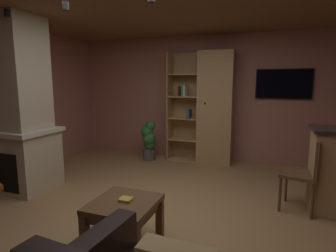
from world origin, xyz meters
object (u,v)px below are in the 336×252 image
Objects in this scene: stone_fireplace at (17,114)px; wall_mounted_tv at (283,84)px; table_book_0 at (126,200)px; dining_chair at (307,170)px; bookshelf_cabinet at (211,109)px; coffee_table at (124,211)px; potted_floor_plant at (149,140)px.

stone_fireplace is 2.59× the size of wall_mounted_tv.
dining_chair reaches higher than table_book_0.
bookshelf_cabinet reaches higher than table_book_0.
potted_floor_plant is at bearing 109.63° from coffee_table.
bookshelf_cabinet is 1.40m from potted_floor_plant.
coffee_table is (-0.19, -3.14, -0.70)m from bookshelf_cabinet.
dining_chair is 1.12× the size of potted_floor_plant.
stone_fireplace is 4.02× the size of coffee_table.
dining_chair reaches higher than potted_floor_plant.
coffee_table is at bearing -129.08° from table_book_0.
stone_fireplace is 3.05× the size of potted_floor_plant.
dining_chair is (3.94, 0.61, -0.60)m from stone_fireplace.
stone_fireplace reaches higher than potted_floor_plant.
bookshelf_cabinet is at bearing 86.74° from table_book_0.
bookshelf_cabinet is 2.35× the size of dining_chair.
bookshelf_cabinet is at bearing 43.93° from stone_fireplace.
potted_floor_plant reaches higher than coffee_table.
stone_fireplace is 4.04m from dining_chair.
dining_chair reaches higher than coffee_table.
wall_mounted_tv is at bearing 66.40° from table_book_0.
table_book_0 is (2.23, -0.81, -0.65)m from stone_fireplace.
stone_fireplace is 3.34m from bookshelf_cabinet.
dining_chair is (1.73, 1.44, 0.16)m from coffee_table.
table_book_0 is at bearing -93.26° from bookshelf_cabinet.
bookshelf_cabinet is 2.23× the size of wall_mounted_tv.
wall_mounted_tv is (1.46, 3.34, 1.07)m from table_book_0.
stone_fireplace reaches higher than dining_chair.
potted_floor_plant is at bearing 59.71° from stone_fireplace.
bookshelf_cabinet is 3.47× the size of coffee_table.
bookshelf_cabinet is 2.36m from dining_chair.
stone_fireplace reaches higher than table_book_0.
bookshelf_cabinet is 1.38m from wall_mounted_tv.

